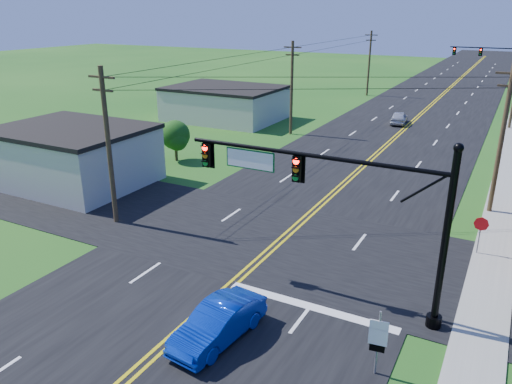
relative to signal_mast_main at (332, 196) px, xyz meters
The scene contains 16 objects.
ground 10.27m from the signal_mast_main, 118.47° to the right, with size 260.00×260.00×0.00m, color #184C15.
road_main 42.49m from the signal_mast_main, 95.90° to the left, with size 16.00×220.00×0.04m, color black.
road_cross 7.56m from the signal_mast_main, 137.32° to the left, with size 70.00×10.00×0.04m, color black.
signal_mast_main is the anchor object (origin of this frame).
signal_mast_far 72.00m from the signal_mast_main, 89.92° to the left, with size 10.98×0.60×7.48m.
cream_bldg_near 22.33m from the signal_mast_main, 164.29° to the left, with size 10.20×8.20×4.10m.
cream_bldg_far 38.12m from the signal_mast_main, 127.88° to the left, with size 12.20×9.20×3.70m.
utility_pole_left_a 13.98m from the signal_mast_main, behind, with size 1.80×0.28×9.00m.
utility_pole_left_b 30.34m from the signal_mast_main, 117.14° to the left, with size 1.80×0.28×9.00m.
utility_pole_left_c 55.74m from the signal_mast_main, 104.37° to the left, with size 1.80×0.28×9.00m.
utility_pole_right_a 15.03m from the signal_mast_main, 68.69° to the left, with size 1.80×0.28×9.00m.
tree_left 23.22m from the signal_mast_main, 142.64° to the left, with size 2.40×2.40×3.37m.
blue_car 6.68m from the signal_mast_main, 118.97° to the right, with size 1.52×4.37×1.44m, color #082EAE.
distant_car 37.30m from the signal_mast_main, 98.22° to the left, with size 1.61×3.99×1.36m, color silver.
route_sign 5.93m from the signal_mast_main, 50.14° to the right, with size 0.63×0.14×2.51m.
stop_sign 9.78m from the signal_mast_main, 54.54° to the left, with size 0.73×0.09×2.05m.
Camera 1 is at (10.42, -9.99, 11.80)m, focal length 35.00 mm.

